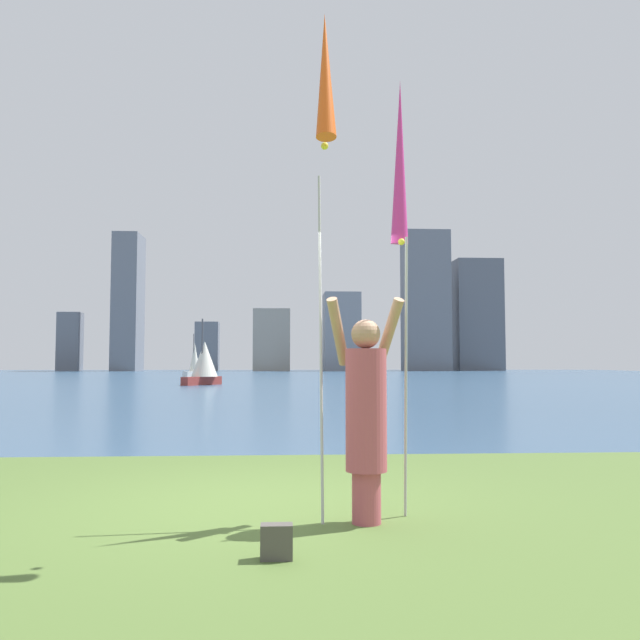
{
  "coord_description": "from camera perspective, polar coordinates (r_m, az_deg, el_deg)",
  "views": [
    {
      "loc": [
        0.26,
        -6.43,
        1.33
      ],
      "look_at": [
        1.0,
        6.15,
        2.14
      ],
      "focal_mm": 37.26,
      "sensor_mm": 36.0,
      "label": 1
    }
  ],
  "objects": [
    {
      "name": "ground",
      "position": [
        57.4,
        -3.65,
        -5.08
      ],
      "size": [
        120.0,
        138.0,
        0.12
      ],
      "color": "#4C662D"
    },
    {
      "name": "person",
      "position": [
        5.61,
        3.97,
        -7.77
      ],
      "size": [
        0.69,
        0.51,
        1.89
      ],
      "rotation": [
        0.0,
        0.0,
        0.08
      ],
      "color": "#B24C59",
      "rests_on": "ground"
    },
    {
      "name": "kite_flag_left",
      "position": [
        5.58,
        0.44,
        19.07
      ],
      "size": [
        0.16,
        1.06,
        4.15
      ],
      "color": "#B2B2B7",
      "rests_on": "ground"
    },
    {
      "name": "kite_flag_right",
      "position": [
        6.26,
        6.88,
        12.71
      ],
      "size": [
        0.16,
        0.43,
        3.92
      ],
      "color": "#B2B2B7",
      "rests_on": "ground"
    },
    {
      "name": "bag",
      "position": [
        4.74,
        -3.75,
        -18.46
      ],
      "size": [
        0.22,
        0.13,
        0.23
      ],
      "color": "#4C4742",
      "rests_on": "ground"
    },
    {
      "name": "sailboat_1",
      "position": [
        56.61,
        -10.75,
        -3.57
      ],
      "size": [
        1.67,
        1.73,
        3.76
      ],
      "color": "silver",
      "rests_on": "ground"
    },
    {
      "name": "sailboat_6",
      "position": [
        40.82,
        -9.91,
        -3.56
      ],
      "size": [
        2.32,
        2.96,
        3.99
      ],
      "color": "maroon",
      "rests_on": "ground"
    },
    {
      "name": "skyline_tower_0",
      "position": [
        118.89,
        -20.69,
        -1.74
      ],
      "size": [
        3.67,
        3.05,
        9.79
      ],
      "color": "slate",
      "rests_on": "ground"
    },
    {
      "name": "skyline_tower_1",
      "position": [
        114.89,
        -16.15,
        1.45
      ],
      "size": [
        4.12,
        6.97,
        22.71
      ],
      "color": "slate",
      "rests_on": "ground"
    },
    {
      "name": "skyline_tower_2",
      "position": [
        112.22,
        -9.67,
        -2.25
      ],
      "size": [
        3.83,
        3.2,
        8.13
      ],
      "color": "slate",
      "rests_on": "ground"
    },
    {
      "name": "skyline_tower_3",
      "position": [
        110.78,
        -4.18,
        -1.72
      ],
      "size": [
        6.1,
        3.81,
        10.3
      ],
      "color": "gray",
      "rests_on": "ground"
    },
    {
      "name": "skyline_tower_4",
      "position": [
        110.08,
        1.86,
        -1.05
      ],
      "size": [
        5.89,
        6.89,
        12.84
      ],
      "color": "gray",
      "rests_on": "ground"
    },
    {
      "name": "skyline_tower_5",
      "position": [
        113.72,
        9.06,
        1.65
      ],
      "size": [
        7.82,
        4.58,
        23.67
      ],
      "color": "slate",
      "rests_on": "ground"
    },
    {
      "name": "skyline_tower_6",
      "position": [
        119.01,
        13.31,
        0.4
      ],
      "size": [
        7.92,
        6.37,
        19.25
      ],
      "color": "#565B66",
      "rests_on": "ground"
    }
  ]
}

